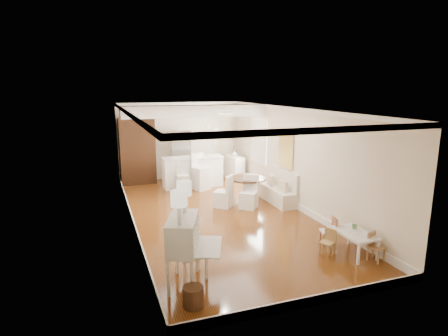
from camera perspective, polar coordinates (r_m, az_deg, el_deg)
room at (r=9.89m, az=-1.21°, el=4.32°), size 9.00×9.04×2.82m
secretary_bureau at (r=6.58m, az=-6.25°, el=-12.47°), size 1.23×1.24×1.21m
gustavian_armchair at (r=6.85m, az=-4.99°, el=-12.76°), size 0.57×0.57×0.91m
wicker_basket at (r=6.15m, az=-4.73°, el=-18.94°), size 0.43×0.43×0.33m
kids_table at (r=8.21m, az=19.15°, el=-10.75°), size 0.58×0.95×0.47m
kids_chair_a at (r=8.01m, az=15.48°, el=-10.83°), size 0.34×0.34×0.53m
kids_chair_b at (r=8.44m, az=15.56°, el=-9.23°), size 0.39×0.39×0.64m
kids_chair_c at (r=8.03m, az=22.22°, el=-11.06°), size 0.36×0.36×0.58m
banquette at (r=11.09m, az=8.18°, el=-2.79°), size 0.52×1.60×0.98m
dining_table at (r=11.07m, az=3.55°, el=-3.35°), size 1.10×1.10×0.74m
slip_chair_near at (r=10.50m, az=3.81°, el=-3.67°), size 0.64×0.64×0.94m
slip_chair_far at (r=10.58m, az=-0.13°, el=-3.56°), size 0.63×0.63×0.92m
breakfast_counter at (r=12.79m, az=-4.79°, el=-0.56°), size 2.05×0.65×1.03m
bar_stool_left at (r=12.02m, az=-6.29°, el=-1.61°), size 0.43×0.43×0.95m
bar_stool_right at (r=12.37m, az=-3.55°, el=-0.57°), size 0.63×0.63×1.21m
pantry_cabinet at (r=13.42m, az=-13.06°, el=2.53°), size 1.20×0.60×2.30m
fridge at (r=13.76m, az=-5.12°, el=1.98°), size 0.75×0.65×1.80m
sideboard at (r=13.83m, az=1.60°, el=0.08°), size 0.51×0.94×0.85m
pencil_cup at (r=8.29m, az=19.28°, el=-8.47°), size 0.14×0.14×0.09m
branch_vase at (r=13.72m, az=1.58°, el=2.24°), size 0.23×0.23×0.21m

